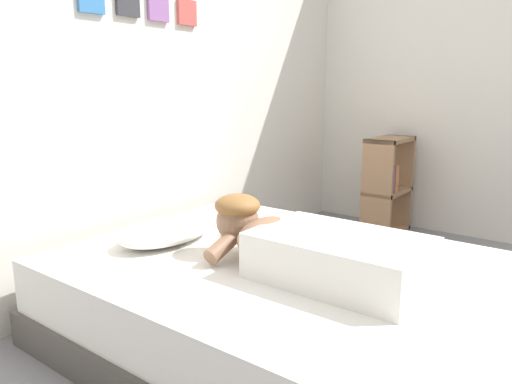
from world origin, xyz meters
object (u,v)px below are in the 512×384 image
object	(u,v)px
bed	(300,308)
bookshelf	(387,185)
person_lying	(308,247)
cell_phone	(386,268)
coffee_cup	(237,228)
pillow	(167,231)

from	to	relation	value
bed	bookshelf	size ratio (longest dim) A/B	2.77
bed	person_lying	bearing A→B (deg)	-130.72
person_lying	cell_phone	world-z (taller)	person_lying
coffee_cup	cell_phone	distance (m)	0.77
bed	coffee_cup	bearing A→B (deg)	72.37
bookshelf	person_lying	bearing A→B (deg)	-166.51
bed	cell_phone	distance (m)	0.40
pillow	person_lying	bearing A→B (deg)	-84.15
bed	bookshelf	world-z (taller)	bookshelf
bed	pillow	size ratio (longest dim) A/B	3.99
person_lying	cell_phone	xyz separation A→B (m)	(0.22, -0.24, -0.10)
bed	coffee_cup	xyz separation A→B (m)	(0.15, 0.46, 0.24)
pillow	coffee_cup	xyz separation A→B (m)	(0.28, -0.20, -0.02)
pillow	cell_phone	distance (m)	1.02
person_lying	coffee_cup	distance (m)	0.58
bed	person_lying	xyz separation A→B (m)	(-0.06, -0.07, 0.31)
person_lying	cell_phone	size ratio (longest dim) A/B	6.57
coffee_cup	bed	bearing A→B (deg)	-107.63
bed	coffee_cup	size ratio (longest dim) A/B	16.60
pillow	coffee_cup	bearing A→B (deg)	-35.64
pillow	bookshelf	size ratio (longest dim) A/B	0.69
bed	pillow	distance (m)	0.73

